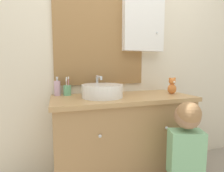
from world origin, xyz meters
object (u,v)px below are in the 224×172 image
object	(u,v)px
soap_dispenser	(57,88)
child_figure	(186,149)
toothbrush_holder	(67,90)
teddy_bear	(172,86)
sink_basin	(102,90)

from	to	relation	value
soap_dispenser	child_figure	world-z (taller)	soap_dispenser
toothbrush_holder	teddy_bear	size ratio (longest dim) A/B	1.08
toothbrush_holder	child_figure	xyz separation A→B (m)	(0.78, -0.66, -0.38)
soap_dispenser	teddy_bear	world-z (taller)	soap_dispenser
toothbrush_holder	child_figure	world-z (taller)	toothbrush_holder
soap_dispenser	child_figure	size ratio (longest dim) A/B	0.20
child_figure	teddy_bear	distance (m)	0.63
soap_dispenser	child_figure	xyz separation A→B (m)	(0.87, -0.66, -0.40)
child_figure	teddy_bear	world-z (taller)	teddy_bear
toothbrush_holder	soap_dispenser	world-z (taller)	same
sink_basin	toothbrush_holder	world-z (taller)	sink_basin
teddy_bear	sink_basin	bearing A→B (deg)	177.65
teddy_bear	toothbrush_holder	bearing A→B (deg)	167.47
soap_dispenser	teddy_bear	bearing A→B (deg)	-12.00
soap_dispenser	toothbrush_holder	bearing A→B (deg)	-5.92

